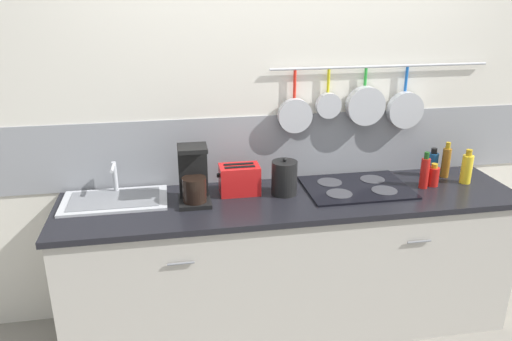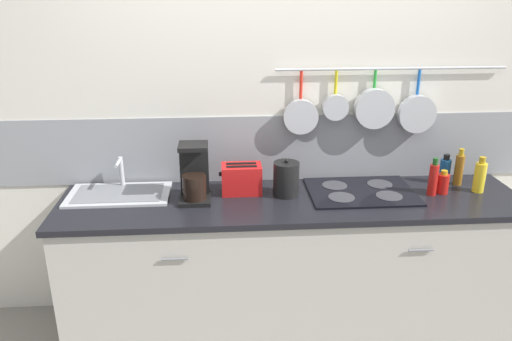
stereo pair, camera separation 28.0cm
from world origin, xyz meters
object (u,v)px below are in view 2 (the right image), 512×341
object	(u,v)px
bottle_vinegar	(433,179)
bottle_dish_soap	(480,176)
coffee_maker	(194,177)
toaster	(242,179)
kettle	(286,179)
bottle_olive_oil	(445,170)
bottle_cooking_wine	(459,169)
bottle_sesame_oil	(443,183)

from	to	relation	value
bottle_vinegar	bottle_dish_soap	bearing A→B (deg)	5.73
coffee_maker	bottle_dish_soap	distance (m)	1.69
toaster	bottle_vinegar	distance (m)	1.12
coffee_maker	bottle_vinegar	world-z (taller)	coffee_maker
kettle	bottle_vinegar	xyz separation A→B (m)	(0.86, -0.06, -0.00)
coffee_maker	bottle_vinegar	bearing A→B (deg)	-1.55
bottle_olive_oil	bottle_dish_soap	size ratio (longest dim) A/B	0.85
bottle_cooking_wine	bottle_dish_soap	bearing A→B (deg)	-58.58
toaster	kettle	bearing A→B (deg)	-11.91
toaster	bottle_dish_soap	bearing A→B (deg)	-3.40
coffee_maker	bottle_vinegar	xyz separation A→B (m)	(1.39, -0.04, -0.04)
bottle_sesame_oil	toaster	bearing A→B (deg)	175.58
bottle_cooking_wine	bottle_olive_oil	bearing A→B (deg)	154.82
kettle	bottle_olive_oil	world-z (taller)	kettle
coffee_maker	bottle_sesame_oil	world-z (taller)	coffee_maker
bottle_vinegar	bottle_sesame_oil	xyz separation A→B (m)	(0.07, 0.02, -0.04)
bottle_sesame_oil	bottle_dish_soap	size ratio (longest dim) A/B	0.66
toaster	bottle_olive_oil	bearing A→B (deg)	3.11
kettle	bottle_dish_soap	xyz separation A→B (m)	(1.15, -0.03, -0.01)
bottle_sesame_oil	bottle_cooking_wine	size ratio (longest dim) A/B	0.62
bottle_vinegar	bottle_cooking_wine	bearing A→B (deg)	33.48
toaster	bottle_cooking_wine	distance (m)	1.34
toaster	bottle_vinegar	bearing A→B (deg)	-5.83
toaster	bottle_olive_oil	size ratio (longest dim) A/B	1.36
kettle	bottle_cooking_wine	bearing A→B (deg)	4.72
bottle_dish_soap	bottle_vinegar	bearing A→B (deg)	-174.27
toaster	bottle_vinegar	world-z (taller)	bottle_vinegar
bottle_cooking_wine	bottle_dish_soap	size ratio (longest dim) A/B	1.06
toaster	bottle_sesame_oil	xyz separation A→B (m)	(1.19, -0.09, -0.02)
coffee_maker	toaster	bearing A→B (deg)	15.70
bottle_olive_oil	bottle_cooking_wine	xyz separation A→B (m)	(0.07, -0.03, 0.02)
bottle_dish_soap	toaster	bearing A→B (deg)	176.60
coffee_maker	bottle_sesame_oil	size ratio (longest dim) A/B	2.34
toaster	bottle_dish_soap	world-z (taller)	bottle_dish_soap
coffee_maker	bottle_cooking_wine	xyz separation A→B (m)	(1.61, 0.11, -0.04)
kettle	bottle_vinegar	bearing A→B (deg)	-3.97
coffee_maker	bottle_dish_soap	bearing A→B (deg)	-0.26
bottle_olive_oil	kettle	bearing A→B (deg)	-173.04
bottle_vinegar	kettle	bearing A→B (deg)	176.03
kettle	bottle_sesame_oil	size ratio (longest dim) A/B	1.58
bottle_cooking_wine	kettle	bearing A→B (deg)	-175.28
bottle_olive_oil	bottle_vinegar	bearing A→B (deg)	-129.92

